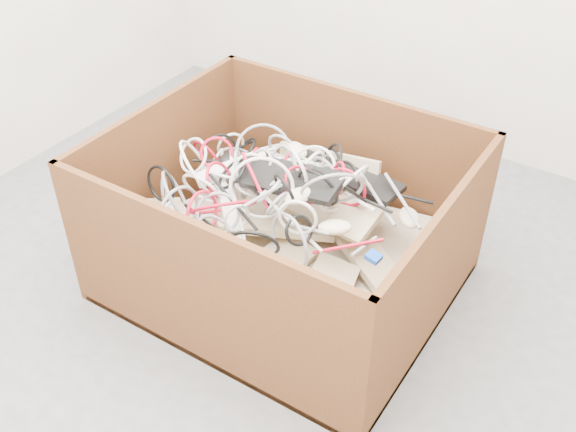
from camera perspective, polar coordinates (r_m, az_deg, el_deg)
The scene contains 8 objects.
ground at distance 2.48m, azimuth -2.94°, elevation -8.08°, with size 3.00×3.00×0.00m, color #4F4F51.
cardboard_box at distance 2.49m, azimuth -0.55°, elevation -2.80°, with size 1.17×0.97×0.61m.
keyboard_pile at distance 2.42m, azimuth 0.63°, elevation -0.32°, with size 1.04×0.82×0.40m.
mice_scatter at distance 2.35m, azimuth -0.17°, elevation 0.76°, with size 0.87×0.70×0.22m.
power_strip_left at distance 2.54m, azimuth -4.81°, elevation 4.06°, with size 0.28×0.05×0.04m, color white.
power_strip_right at distance 2.36m, azimuth -4.90°, elevation 0.12°, with size 0.29×0.06×0.04m, color white.
vga_plug at distance 2.15m, azimuth 7.26°, elevation -3.46°, with size 0.04×0.04×0.02m, color blue.
cable_tangle at distance 2.40m, azimuth -1.81°, elevation 2.77°, with size 1.01×0.79×0.43m.
Camera 1 is at (1.05, -1.39, 1.76)m, focal length 42.08 mm.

